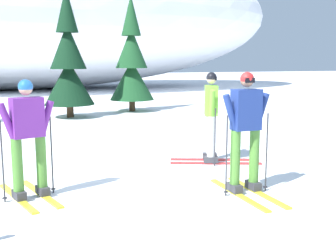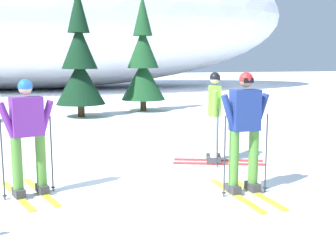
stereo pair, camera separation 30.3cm
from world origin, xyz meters
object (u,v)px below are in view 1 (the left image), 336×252
at_px(skier_navy_jacket, 246,130).
at_px(skier_lime_jacket, 211,116).
at_px(skier_purple_jacket, 28,137).
at_px(pine_tree_center_right, 68,64).
at_px(pine_tree_far_right, 132,63).

height_order(skier_navy_jacket, skier_lime_jacket, skier_navy_jacket).
relative_size(skier_purple_jacket, pine_tree_center_right, 0.38).
bearing_deg(skier_purple_jacket, pine_tree_far_right, 67.13).
bearing_deg(skier_purple_jacket, skier_navy_jacket, -14.69).
distance_m(skier_purple_jacket, skier_lime_jacket, 3.63).
bearing_deg(skier_navy_jacket, skier_purple_jacket, 165.31).
bearing_deg(pine_tree_center_right, skier_purple_jacket, -100.26).
bearing_deg(pine_tree_center_right, skier_navy_jacket, -81.12).
height_order(skier_navy_jacket, pine_tree_far_right, pine_tree_far_right).
height_order(skier_purple_jacket, pine_tree_far_right, pine_tree_far_right).
xyz_separation_m(skier_purple_jacket, pine_tree_far_right, (4.17, 9.89, 0.98)).
xyz_separation_m(skier_purple_jacket, skier_lime_jacket, (3.45, 1.10, 0.00)).
relative_size(skier_lime_jacket, pine_tree_center_right, 0.40).
distance_m(skier_navy_jacket, pine_tree_center_right, 9.81).
relative_size(skier_purple_jacket, skier_navy_jacket, 0.95).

